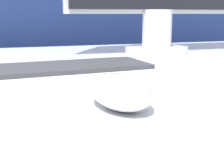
% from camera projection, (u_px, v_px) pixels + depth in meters
% --- Properties ---
extents(partition_panel, '(5.00, 0.03, 1.05)m').
position_uv_depth(partition_panel, '(33.00, 93.00, 1.26)').
color(partition_panel, navy).
rests_on(partition_panel, ground_plane).
extents(computer_mouse_near, '(0.08, 0.12, 0.04)m').
position_uv_depth(computer_mouse_near, '(120.00, 91.00, 0.38)').
color(computer_mouse_near, silver).
rests_on(computer_mouse_near, desk).
extents(keyboard, '(0.44, 0.17, 0.02)m').
position_uv_depth(keyboard, '(38.00, 73.00, 0.55)').
color(keyboard, silver).
rests_on(keyboard, desk).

